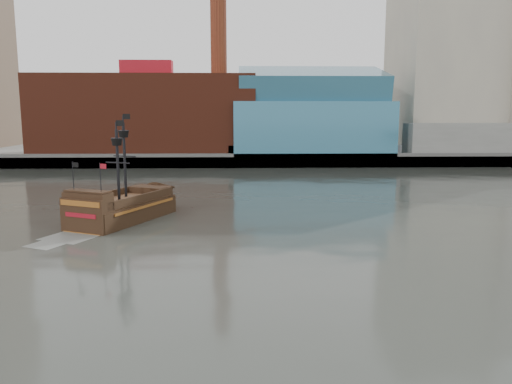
{
  "coord_description": "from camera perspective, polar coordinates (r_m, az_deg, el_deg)",
  "views": [
    {
      "loc": [
        -3.76,
        -28.32,
        10.0
      ],
      "look_at": [
        -2.6,
        9.2,
        4.0
      ],
      "focal_mm": 35.0,
      "sensor_mm": 36.0,
      "label": 1
    }
  ],
  "objects": [
    {
      "name": "ground",
      "position": [
        30.27,
        5.56,
        -10.25
      ],
      "size": [
        400.0,
        400.0,
        0.0
      ],
      "primitive_type": "plane",
      "color": "#2B2E28",
      "rests_on": "ground"
    },
    {
      "name": "seawall",
      "position": [
        91.32,
        0.59,
        3.61
      ],
      "size": [
        220.0,
        1.0,
        2.6
      ],
      "primitive_type": "cube",
      "color": "#4C4C49",
      "rests_on": "ground"
    },
    {
      "name": "pirate_ship",
      "position": [
        48.07,
        -15.04,
        -2.07
      ],
      "size": [
        9.72,
        14.62,
        10.6
      ],
      "rotation": [
        0.0,
        0.0,
        -0.43
      ],
      "color": "black",
      "rests_on": "ground"
    },
    {
      "name": "promenade_far",
      "position": [
        120.72,
        0.01,
        4.8
      ],
      "size": [
        220.0,
        60.0,
        2.0
      ],
      "primitive_type": "cube",
      "color": "slate",
      "rests_on": "ground"
    },
    {
      "name": "skyline",
      "position": [
        114.17,
        2.86,
        16.39
      ],
      "size": [
        149.0,
        45.0,
        62.0
      ],
      "color": "brown",
      "rests_on": "promenade_far"
    }
  ]
}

